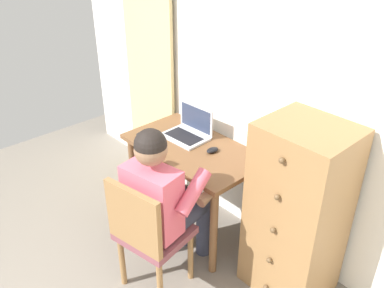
{
  "coord_description": "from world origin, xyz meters",
  "views": [
    {
      "loc": [
        1.44,
        0.04,
        2.27
      ],
      "look_at": [
        -0.42,
        1.73,
        0.85
      ],
      "focal_mm": 38.48,
      "sensor_mm": 36.0,
      "label": 1
    }
  ],
  "objects_px": {
    "person_seated": "(165,195)",
    "computer_mouse": "(212,150)",
    "desk": "(193,161)",
    "chair": "(147,232)",
    "desk_clock": "(142,136)",
    "laptop": "(189,130)",
    "dresser": "(297,213)"
  },
  "relations": [
    {
      "from": "computer_mouse",
      "to": "desk_clock",
      "type": "relative_size",
      "value": 1.11
    },
    {
      "from": "desk_clock",
      "to": "desk",
      "type": "bearing_deg",
      "value": 28.51
    },
    {
      "from": "desk",
      "to": "desk_clock",
      "type": "relative_size",
      "value": 11.76
    },
    {
      "from": "desk",
      "to": "person_seated",
      "type": "distance_m",
      "value": 0.55
    },
    {
      "from": "dresser",
      "to": "desk_clock",
      "type": "bearing_deg",
      "value": -167.75
    },
    {
      "from": "chair",
      "to": "person_seated",
      "type": "xyz_separation_m",
      "value": [
        -0.03,
        0.18,
        0.18
      ]
    },
    {
      "from": "laptop",
      "to": "chair",
      "type": "bearing_deg",
      "value": -59.96
    },
    {
      "from": "chair",
      "to": "laptop",
      "type": "distance_m",
      "value": 0.91
    },
    {
      "from": "dresser",
      "to": "person_seated",
      "type": "bearing_deg",
      "value": -139.1
    },
    {
      "from": "laptop",
      "to": "desk_clock",
      "type": "distance_m",
      "value": 0.36
    },
    {
      "from": "chair",
      "to": "desk",
      "type": "bearing_deg",
      "value": 113.72
    },
    {
      "from": "desk_clock",
      "to": "laptop",
      "type": "bearing_deg",
      "value": 51.52
    },
    {
      "from": "desk",
      "to": "chair",
      "type": "bearing_deg",
      "value": -66.28
    },
    {
      "from": "chair",
      "to": "laptop",
      "type": "bearing_deg",
      "value": 120.04
    },
    {
      "from": "desk",
      "to": "person_seated",
      "type": "relative_size",
      "value": 0.88
    },
    {
      "from": "person_seated",
      "to": "computer_mouse",
      "type": "height_order",
      "value": "person_seated"
    },
    {
      "from": "person_seated",
      "to": "computer_mouse",
      "type": "xyz_separation_m",
      "value": [
        -0.1,
        0.53,
        0.09
      ]
    },
    {
      "from": "computer_mouse",
      "to": "dresser",
      "type": "bearing_deg",
      "value": 5.28
    },
    {
      "from": "dresser",
      "to": "laptop",
      "type": "xyz_separation_m",
      "value": [
        -1.04,
        0.01,
        0.18
      ]
    },
    {
      "from": "desk",
      "to": "computer_mouse",
      "type": "xyz_separation_m",
      "value": [
        0.16,
        0.05,
        0.14
      ]
    },
    {
      "from": "desk",
      "to": "dresser",
      "type": "distance_m",
      "value": 0.9
    },
    {
      "from": "laptop",
      "to": "dresser",
      "type": "bearing_deg",
      "value": -0.5
    },
    {
      "from": "desk",
      "to": "laptop",
      "type": "xyz_separation_m",
      "value": [
        -0.14,
        0.08,
        0.18
      ]
    },
    {
      "from": "person_seated",
      "to": "desk_clock",
      "type": "xyz_separation_m",
      "value": [
        -0.62,
        0.28,
        0.09
      ]
    },
    {
      "from": "person_seated",
      "to": "desk_clock",
      "type": "relative_size",
      "value": 13.32
    },
    {
      "from": "chair",
      "to": "desk_clock",
      "type": "relative_size",
      "value": 9.78
    },
    {
      "from": "person_seated",
      "to": "laptop",
      "type": "height_order",
      "value": "person_seated"
    },
    {
      "from": "person_seated",
      "to": "desk_clock",
      "type": "distance_m",
      "value": 0.69
    },
    {
      "from": "person_seated",
      "to": "computer_mouse",
      "type": "bearing_deg",
      "value": 100.94
    },
    {
      "from": "laptop",
      "to": "person_seated",
      "type": "bearing_deg",
      "value": -54.57
    },
    {
      "from": "desk",
      "to": "desk_clock",
      "type": "distance_m",
      "value": 0.44
    },
    {
      "from": "laptop",
      "to": "desk",
      "type": "bearing_deg",
      "value": -31.07
    }
  ]
}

